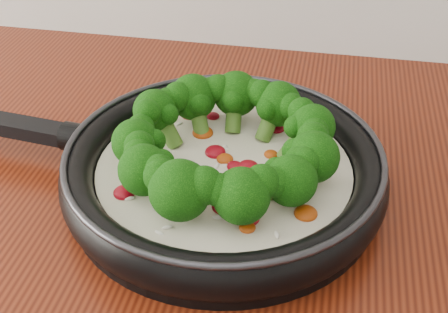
# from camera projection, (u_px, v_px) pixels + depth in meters

# --- Properties ---
(skillet) EXTENTS (0.57, 0.39, 0.10)m
(skillet) POSITION_uv_depth(u_px,v_px,m) (222.00, 164.00, 0.64)
(skillet) COLOR black
(skillet) RESTS_ON counter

